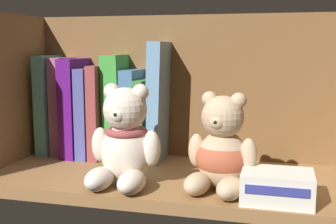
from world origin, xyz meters
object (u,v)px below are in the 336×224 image
book_6 (136,113)px  teddy_bear_larger (125,142)px  book_8 (161,101)px  book_0 (54,104)px  book_3 (94,111)px  small_product_box (277,187)px  teddy_bear_smaller (222,152)px  book_5 (120,106)px  book_4 (106,110)px  book_7 (148,118)px  book_2 (81,106)px  book_1 (67,105)px

book_6 → teddy_bear_larger: book_6 is taller
book_6 → book_8: (5.37, 0.00, 2.73)cm
book_0 → book_3: 9.39cm
book_3 → small_product_box: (37.48, -20.22, -6.80)cm
book_8 → teddy_bear_smaller: (14.51, -16.77, -5.59)cm
book_3 → book_5: size_ratio=0.87×
book_0 → book_8: book_8 is taller
book_5 → teddy_bear_smaller: bearing=-35.7°
book_4 → book_5: size_ratio=0.90×
book_0 → small_product_box: bearing=-23.4°
book_3 → book_7: 11.81cm
book_4 → teddy_bear_smaller: bearing=-32.4°
book_8 → book_4: bearing=180.0°
book_5 → book_6: (3.44, 0.00, -1.42)cm
book_4 → book_2: bearing=180.0°
book_2 → small_product_box: book_2 is taller
book_7 → book_8: size_ratio=0.69×
book_4 → book_6: size_ratio=1.05×
book_1 → teddy_bear_larger: 27.00cm
book_2 → book_6: size_ratio=1.12×
small_product_box → book_7: bearing=141.8°
teddy_bear_smaller → book_2: bearing=152.3°
teddy_bear_smaller → book_3: bearing=149.9°
book_6 → small_product_box: (28.44, -20.22, -6.68)cm
book_1 → book_7: bearing=-0.0°
book_4 → book_8: bearing=-0.0°
book_5 → small_product_box: bearing=-32.4°
book_3 → book_7: bearing=-0.0°
book_7 → book_4: bearing=180.0°
teddy_bear_smaller → book_6: bearing=139.8°
teddy_bear_smaller → book_0: bearing=156.3°
book_5 → book_7: book_5 is taller
book_1 → book_3: (6.30, 0.00, -1.02)cm
book_2 → book_6: 12.10cm
book_2 → book_6: book_2 is taller
book_2 → book_6: bearing=-0.0°
book_1 → teddy_bear_smaller: 39.21cm
book_0 → book_3: (9.31, 0.00, -1.20)cm
book_6 → book_7: bearing=-0.0°
book_1 → book_6: book_1 is taller
teddy_bear_larger → small_product_box: teddy_bear_larger is taller
book_0 → book_4: 11.85cm
book_2 → teddy_bear_smaller: bearing=-27.7°
book_0 → book_1: bearing=0.0°
teddy_bear_smaller → teddy_bear_larger: bearing=-174.7°
book_4 → small_product_box: (34.98, -20.22, -7.09)cm
book_8 → teddy_bear_larger: 18.82cm
book_4 → book_6: 6.55cm
book_0 → book_4: bearing=0.0°
book_8 → small_product_box: bearing=-41.2°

